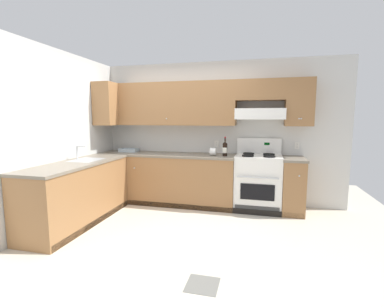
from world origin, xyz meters
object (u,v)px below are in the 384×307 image
Objects in this scene: stove at (258,182)px; wine_bottle at (225,148)px; bowl at (129,151)px; paper_towel_roll at (213,152)px.

wine_bottle reaches higher than stove.
stove is 3.44× the size of bowl.
bowl is at bearing 175.66° from wine_bottle.
wine_bottle reaches higher than bowl.
bowl is at bearing 178.05° from stove.
paper_towel_roll is (-0.21, 0.02, -0.07)m from wine_bottle.
bowl is at bearing 175.68° from paper_towel_roll.
stove is at bearing 3.18° from paper_towel_roll.
paper_towel_roll is (1.65, -0.12, 0.04)m from bowl.
wine_bottle is 0.22m from paper_towel_roll.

